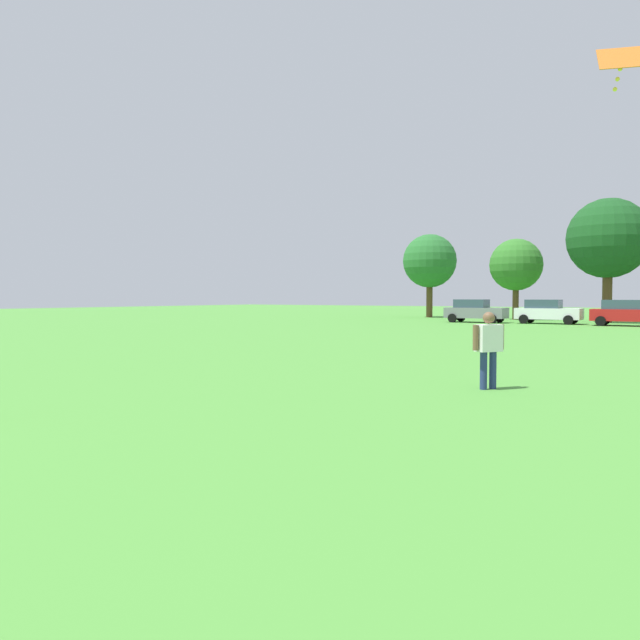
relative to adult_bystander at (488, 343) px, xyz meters
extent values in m
plane|color=#4C9338|center=(-6.74, 18.13, -0.94)|extent=(160.00, 160.00, 0.00)
cylinder|color=navy|center=(0.07, 0.10, -0.56)|extent=(0.15, 0.15, 0.78)
cylinder|color=navy|center=(-0.07, -0.10, -0.56)|extent=(0.15, 0.15, 0.78)
cube|color=white|center=(0.00, 0.00, 0.11)|extent=(0.54, 0.59, 0.55)
cylinder|color=brown|center=(0.18, 0.26, 0.13)|extent=(0.11, 0.11, 0.52)
cylinder|color=brown|center=(-0.18, -0.26, 0.13)|extent=(0.11, 0.11, 0.52)
sphere|color=brown|center=(0.00, 0.00, 0.53)|extent=(0.24, 0.24, 0.24)
cube|color=orange|center=(1.96, 3.26, 6.41)|extent=(1.06, 0.74, 0.61)
sphere|color=yellow|center=(1.96, 3.26, 6.16)|extent=(0.10, 0.10, 0.10)
sphere|color=yellow|center=(1.91, 3.26, 5.94)|extent=(0.10, 0.10, 0.10)
sphere|color=yellow|center=(1.86, 3.26, 5.72)|extent=(0.10, 0.10, 0.10)
cube|color=slate|center=(-10.62, 31.09, -0.24)|extent=(4.30, 1.80, 0.76)
cube|color=#334756|center=(-10.96, 31.09, 0.44)|extent=(2.24, 1.58, 0.60)
cylinder|color=black|center=(-9.16, 31.99, -0.62)|extent=(0.64, 0.22, 0.64)
cylinder|color=black|center=(-9.16, 30.19, -0.62)|extent=(0.64, 0.22, 0.64)
cylinder|color=black|center=(-12.08, 31.99, -0.62)|extent=(0.64, 0.22, 0.64)
cylinder|color=black|center=(-12.08, 30.19, -0.62)|extent=(0.64, 0.22, 0.64)
cube|color=white|center=(-5.69, 31.75, -0.24)|extent=(4.30, 1.80, 0.76)
cube|color=#334756|center=(-6.04, 31.75, 0.44)|extent=(2.24, 1.58, 0.60)
cylinder|color=black|center=(-4.23, 32.65, -0.62)|extent=(0.64, 0.22, 0.64)
cylinder|color=black|center=(-4.23, 30.85, -0.62)|extent=(0.64, 0.22, 0.64)
cylinder|color=black|center=(-7.15, 32.65, -0.62)|extent=(0.64, 0.22, 0.64)
cylinder|color=black|center=(-7.15, 30.85, -0.62)|extent=(0.64, 0.22, 0.64)
cube|color=red|center=(-0.69, 31.07, -0.24)|extent=(4.30, 1.80, 0.76)
cube|color=#334756|center=(-1.03, 31.07, 0.44)|extent=(2.24, 1.58, 0.60)
cylinder|color=black|center=(-2.15, 31.97, -0.62)|extent=(0.64, 0.22, 0.64)
cylinder|color=black|center=(-2.15, 30.17, -0.62)|extent=(0.64, 0.22, 0.64)
cylinder|color=brown|center=(-17.72, 39.42, 0.58)|extent=(0.56, 0.56, 3.05)
sphere|color=#286B2D|center=(-17.72, 39.42, 4.16)|extent=(4.82, 4.82, 4.82)
cylinder|color=brown|center=(-9.71, 38.27, 0.40)|extent=(0.49, 0.49, 2.69)
sphere|color=#337528|center=(-9.71, 38.27, 3.54)|extent=(4.24, 4.24, 4.24)
cylinder|color=brown|center=(-2.56, 35.94, 0.88)|extent=(0.67, 0.67, 3.65)
sphere|color=#194C1E|center=(-2.56, 35.94, 5.15)|extent=(5.76, 5.76, 5.76)
camera|label=1|loc=(3.84, -12.34, 0.97)|focal=34.20mm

